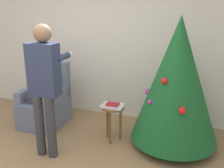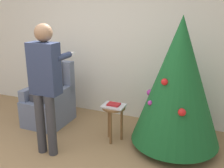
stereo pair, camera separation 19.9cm
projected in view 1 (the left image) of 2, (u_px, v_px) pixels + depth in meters
wall_back at (101, 39)px, 4.49m from camera, size 8.00×0.06×2.70m
christmas_tree at (177, 80)px, 3.47m from camera, size 1.19×1.19×1.81m
armchair at (46, 104)px, 4.33m from camera, size 0.63×0.72×1.02m
person_seated at (43, 84)px, 4.19m from camera, size 0.36×0.46×1.26m
person_standing at (44, 80)px, 3.25m from camera, size 0.40×0.57×1.71m
side_stool at (113, 114)px, 3.76m from camera, size 0.33×0.33×0.54m
laptop at (113, 106)px, 3.72m from camera, size 0.32×0.26×0.02m
book at (113, 104)px, 3.71m from camera, size 0.17×0.13×0.02m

